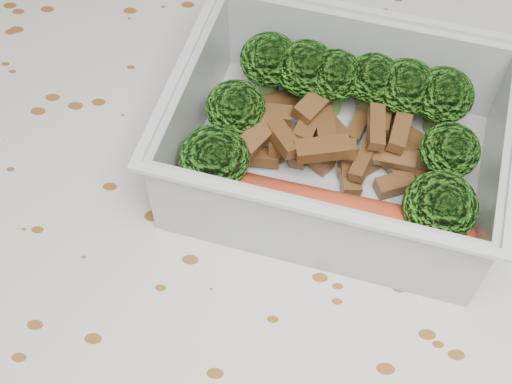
{
  "coord_description": "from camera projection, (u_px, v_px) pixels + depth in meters",
  "views": [
    {
      "loc": [
        0.02,
        -0.21,
        1.11
      ],
      "look_at": [
        0.0,
        0.0,
        0.78
      ],
      "focal_mm": 50.0,
      "sensor_mm": 36.0,
      "label": 1
    }
  ],
  "objects": [
    {
      "name": "dining_table",
      "position": [
        250.0,
        287.0,
        0.49
      ],
      "size": [
        1.4,
        0.9,
        0.75
      ],
      "color": "brown",
      "rests_on": "ground"
    },
    {
      "name": "broccoli_florets",
      "position": [
        344.0,
        113.0,
        0.41
      ],
      "size": [
        0.17,
        0.13,
        0.05
      ],
      "color": "#608C3F",
      "rests_on": "lunch_container"
    },
    {
      "name": "tablecloth",
      "position": [
        250.0,
        251.0,
        0.45
      ],
      "size": [
        1.46,
        0.96,
        0.19
      ],
      "color": "silver",
      "rests_on": "dining_table"
    },
    {
      "name": "sausage",
      "position": [
        327.0,
        212.0,
        0.4
      ],
      "size": [
        0.16,
        0.05,
        0.02
      ],
      "color": "#C73E24",
      "rests_on": "lunch_container"
    },
    {
      "name": "meat_pile",
      "position": [
        343.0,
        142.0,
        0.42
      ],
      "size": [
        0.13,
        0.08,
        0.03
      ],
      "color": "brown",
      "rests_on": "lunch_container"
    },
    {
      "name": "lunch_container",
      "position": [
        336.0,
        148.0,
        0.41
      ],
      "size": [
        0.21,
        0.18,
        0.07
      ],
      "color": "silver",
      "rests_on": "tablecloth"
    }
  ]
}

